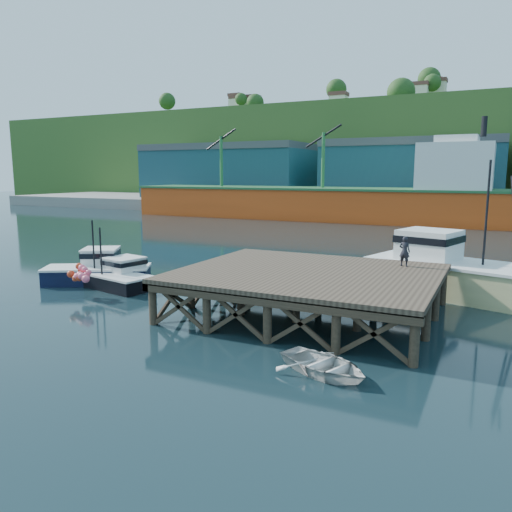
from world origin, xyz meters
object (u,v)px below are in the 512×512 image
Objects in this scene: dinghy at (324,365)px; dockworker at (405,251)px; boat_navy at (98,270)px; trawler at (467,270)px; boat_black at (114,275)px.

dinghy is 2.24× the size of dockworker.
boat_navy is 21.79m from trawler.
trawler is at bearing 29.98° from boat_black.
boat_navy is at bearing 88.58° from dinghy.
dinghy is (15.68, -7.22, -0.32)m from boat_black.
boat_black is 17.27m from dinghy.
trawler is at bearing -14.88° from boat_navy.
dockworker is at bearing 21.80° from boat_black.
trawler reaches higher than boat_navy.
dinghy is at bearing 95.86° from dockworker.
boat_navy is at bearing 175.82° from boat_black.
boat_navy is 19.01m from dinghy.
boat_navy is 1.76m from boat_black.
boat_navy is at bearing -148.23° from trawler.
boat_navy is 18.46m from dockworker.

